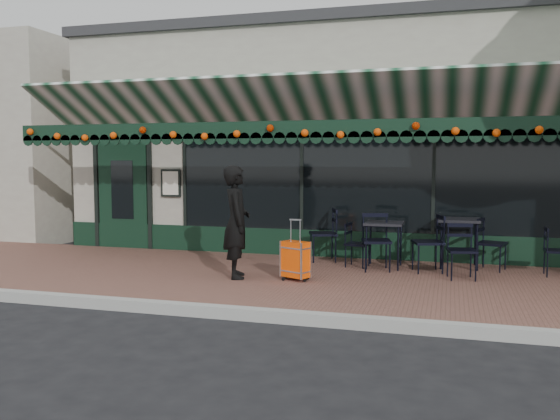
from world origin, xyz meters
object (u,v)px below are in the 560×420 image
(chair_b_right, at_px, (357,245))
(chair_a_front, at_px, (462,251))
(chair_b_front, at_px, (376,242))
(chair_a_right, at_px, (492,244))
(chair_a_left, at_px, (428,243))
(cafe_table_a, at_px, (459,224))
(cafe_table_b, at_px, (384,227))
(chair_a_extra, at_px, (557,252))
(chair_b_left, at_px, (323,234))
(suitcase, at_px, (295,260))
(woman, at_px, (237,222))

(chair_b_right, bearing_deg, chair_a_front, -99.62)
(chair_b_front, bearing_deg, chair_a_right, 1.84)
(chair_a_left, bearing_deg, cafe_table_a, 122.60)
(chair_a_right, distance_m, chair_a_front, 1.01)
(cafe_table_b, xyz_separation_m, chair_a_front, (1.25, -0.67, -0.26))
(cafe_table_a, height_order, chair_b_right, cafe_table_a)
(chair_a_extra, bearing_deg, cafe_table_a, 75.52)
(chair_a_left, xyz_separation_m, chair_b_left, (-1.85, 0.55, 0.01))
(suitcase, bearing_deg, woman, -152.46)
(chair_a_front, xyz_separation_m, chair_b_front, (-1.34, 0.35, 0.05))
(suitcase, xyz_separation_m, chair_b_left, (0.04, 1.80, 0.17))
(cafe_table_a, bearing_deg, chair_b_front, -152.67)
(chair_a_extra, height_order, chair_b_front, chair_b_front)
(cafe_table_b, height_order, chair_a_left, chair_a_left)
(cafe_table_a, relative_size, chair_a_front, 0.97)
(chair_b_right, bearing_deg, chair_b_left, 68.57)
(chair_a_extra, bearing_deg, chair_a_right, 75.71)
(chair_b_right, bearing_deg, chair_a_right, -72.49)
(woman, distance_m, cafe_table_b, 2.58)
(chair_a_left, distance_m, chair_b_left, 1.93)
(chair_a_right, xyz_separation_m, chair_a_extra, (0.95, -0.24, -0.05))
(cafe_table_a, height_order, cafe_table_b, cafe_table_a)
(chair_a_extra, bearing_deg, chair_b_left, 84.63)
(chair_b_left, relative_size, chair_b_right, 1.27)
(chair_a_front, bearing_deg, chair_b_front, 155.03)
(cafe_table_b, bearing_deg, cafe_table_a, 16.42)
(woman, relative_size, chair_b_front, 1.82)
(chair_a_extra, bearing_deg, woman, 107.34)
(chair_a_front, distance_m, chair_b_left, 2.57)
(cafe_table_a, xyz_separation_m, chair_b_left, (-2.33, -0.02, -0.26))
(cafe_table_b, height_order, chair_b_left, chair_b_left)
(chair_a_right, bearing_deg, cafe_table_b, 114.87)
(cafe_table_a, relative_size, chair_a_left, 0.88)
(chair_a_front, distance_m, chair_b_front, 1.38)
(chair_a_right, relative_size, chair_b_right, 1.14)
(chair_a_right, relative_size, chair_a_front, 1.02)
(chair_a_left, height_order, chair_b_left, chair_b_left)
(cafe_table_a, relative_size, chair_a_extra, 1.07)
(cafe_table_b, relative_size, chair_b_right, 1.01)
(suitcase, bearing_deg, chair_b_front, 71.56)
(cafe_table_b, distance_m, chair_b_right, 0.54)
(chair_a_right, xyz_separation_m, chair_b_left, (-2.86, 0.12, 0.05))
(cafe_table_b, height_order, chair_a_right, chair_a_right)
(chair_a_front, bearing_deg, woman, -175.98)
(cafe_table_b, xyz_separation_m, chair_b_right, (-0.44, -0.08, -0.31))
(cafe_table_a, xyz_separation_m, chair_a_extra, (1.47, -0.38, -0.36))
(cafe_table_b, height_order, chair_b_front, chair_b_front)
(suitcase, height_order, chair_b_right, suitcase)
(woman, height_order, chair_b_right, woman)
(cafe_table_a, height_order, chair_a_extra, cafe_table_a)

